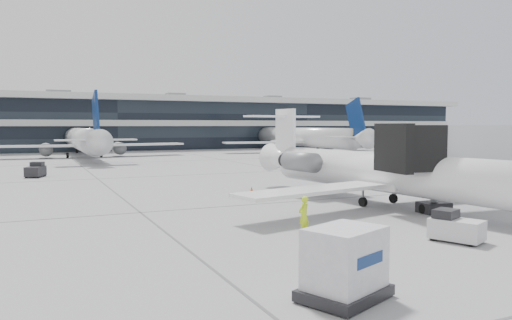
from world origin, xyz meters
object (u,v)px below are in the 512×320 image
regional_jet (391,172)px  ramp_worker (304,215)px  cargo_uld (345,264)px  baggage_tug (455,227)px

regional_jet → ramp_worker: regional_jet is taller
ramp_worker → cargo_uld: (-3.25, -8.03, 0.15)m
baggage_tug → ramp_worker: bearing=120.6°
regional_jet → ramp_worker: size_ratio=15.33×
ramp_worker → baggage_tug: ramp_worker is taller
baggage_tug → cargo_uld: size_ratio=0.81×
regional_jet → baggage_tug: (-3.51, -8.49, -1.56)m
cargo_uld → regional_jet: bearing=23.9°
regional_jet → ramp_worker: 10.06m
regional_jet → baggage_tug: regional_jet is taller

